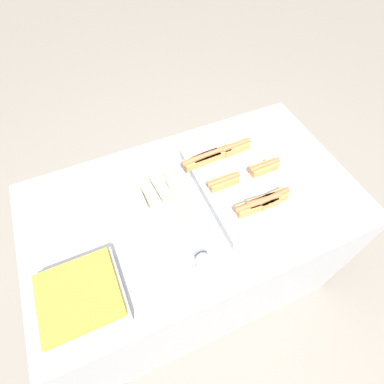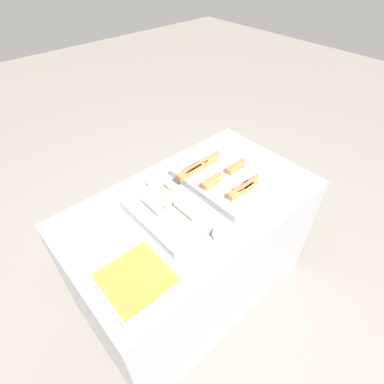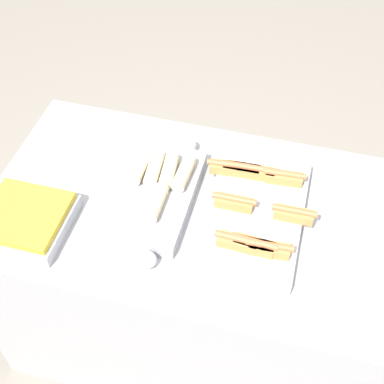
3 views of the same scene
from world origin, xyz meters
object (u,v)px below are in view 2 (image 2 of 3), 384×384
Objects in this scene: tray_hotdogs at (219,181)px; tray_side_front at (136,281)px; tray_wraps at (169,211)px; serving_spoon_near at (216,235)px; serving_spoon_far at (150,183)px.

tray_side_front is at bearing -162.80° from tray_hotdogs.
tray_wraps is 1.79× the size of serving_spoon_near.
tray_wraps is 0.28m from serving_spoon_near.
serving_spoon_near is 0.53m from serving_spoon_far.
serving_spoon_far is (0.42, 0.49, -0.01)m from tray_side_front.
tray_hotdogs reaches higher than serving_spoon_far.
serving_spoon_near is (0.07, -0.28, -0.01)m from tray_wraps.
tray_hotdogs reaches higher than serving_spoon_near.
serving_spoon_far is at bearing 90.78° from serving_spoon_near.
serving_spoon_far is at bearing 139.54° from tray_hotdogs.
tray_wraps is 1.60× the size of tray_side_front.
tray_wraps is at bearing 103.63° from serving_spoon_near.
tray_hotdogs is 1.16× the size of tray_wraps.
tray_side_front is 0.65m from serving_spoon_far.
tray_wraps is at bearing 32.57° from tray_side_front.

